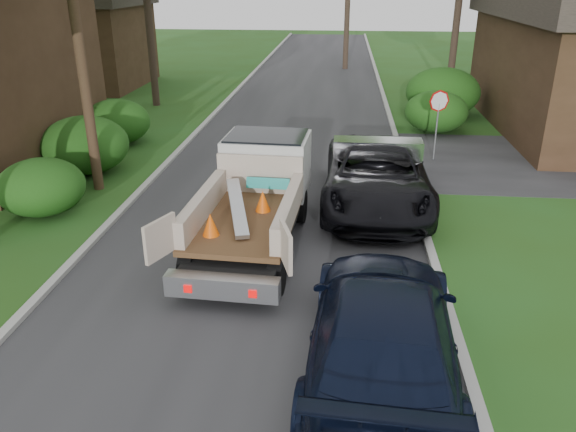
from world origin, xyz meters
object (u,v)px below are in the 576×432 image
(house_left_far, at_px, (78,32))
(black_pickup, at_px, (377,175))
(stop_sign, at_px, (438,110))
(utility_pole, at_px, (74,11))
(flatbed_truck, at_px, (259,187))
(navy_suv, at_px, (382,330))

(house_left_far, relative_size, black_pickup, 1.19)
(stop_sign, bearing_deg, utility_pole, -159.38)
(stop_sign, xyz_separation_m, flatbed_truck, (-5.30, -6.68, -0.54))
(flatbed_truck, bearing_deg, navy_suv, -59.66)
(flatbed_truck, bearing_deg, stop_sign, 54.59)
(stop_sign, relative_size, black_pickup, 0.39)
(flatbed_truck, bearing_deg, utility_pole, 156.70)
(utility_pole, height_order, navy_suv, utility_pole)
(flatbed_truck, bearing_deg, house_left_far, 127.26)
(stop_sign, distance_m, house_left_far, 22.81)
(utility_pole, bearing_deg, flatbed_truck, -26.30)
(stop_sign, relative_size, navy_suv, 0.43)
(flatbed_truck, height_order, navy_suv, flatbed_truck)
(flatbed_truck, height_order, black_pickup, flatbed_truck)
(house_left_far, distance_m, flatbed_truck, 23.88)
(flatbed_truck, xyz_separation_m, navy_suv, (2.75, -5.32, -0.39))
(stop_sign, xyz_separation_m, black_pickup, (-2.27, -4.50, -0.90))
(stop_sign, bearing_deg, black_pickup, -116.74)
(house_left_far, distance_m, navy_suv, 29.85)
(utility_pole, distance_m, house_left_far, 18.93)
(utility_pole, xyz_separation_m, house_left_far, (-8.02, 17.02, -2.12))
(utility_pole, xyz_separation_m, flatbed_truck, (5.38, -2.66, -3.94))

